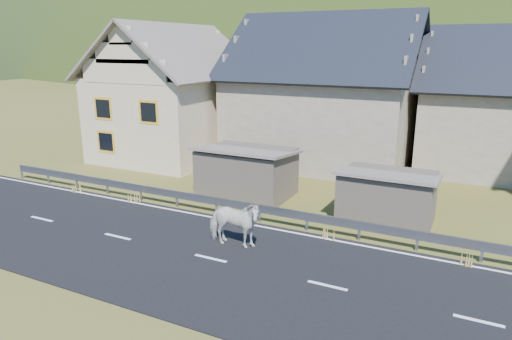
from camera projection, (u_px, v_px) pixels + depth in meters
The scene contains 11 objects.
ground at pixel (211, 260), 15.03m from camera, with size 160.00×160.00×0.00m, color #474B19.
road at pixel (211, 259), 15.03m from camera, with size 60.00×7.00×0.04m, color black.
lane_markings at pixel (211, 258), 15.02m from camera, with size 60.00×6.60×0.01m, color silver.
guardrail at pixel (259, 209), 18.07m from camera, with size 28.10×0.09×0.75m.
shed_left at pixel (247, 173), 21.22m from camera, with size 4.30×3.30×2.40m, color #65594B.
shed_right at pixel (387, 198), 18.04m from camera, with size 3.80×2.90×2.20m, color #65594B.
house_cream at pixel (174, 86), 28.53m from camera, with size 7.80×9.80×8.30m.
house_stone_a at pixel (327, 83), 27.21m from camera, with size 10.80×9.80×8.90m.
mountain at pixel (472, 118), 173.90m from camera, with size 440.00×280.00×260.00m, color #1D3412.
conifer_patch at pixel (248, 48), 132.06m from camera, with size 76.00×50.00×28.00m, color black.
horse at pixel (234, 223), 15.71m from camera, with size 2.04×0.93×1.73m, color beige.
Camera 1 is at (7.41, -11.64, 6.82)m, focal length 32.00 mm.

